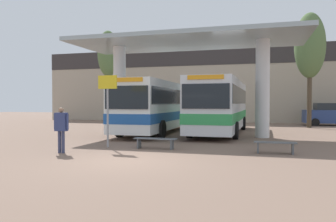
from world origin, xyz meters
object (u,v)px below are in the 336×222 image
Objects in this scene: waiting_bench_mid_platform at (275,145)px; transit_bus_left_bay at (157,105)px; transit_bus_center_bay at (220,104)px; info_sign_platform at (108,96)px; parked_car_street at (329,115)px; poplar_tree_behind_left at (310,47)px; waiting_bench_near_pillar at (155,141)px; pedestrian_waiting at (61,125)px; poplar_tree_behind_right at (108,55)px.

transit_bus_left_bay is at bearing 134.62° from waiting_bench_mid_platform.
transit_bus_center_bay reaches higher than transit_bus_left_bay.
info_sign_platform is 22.13m from parked_car_street.
waiting_bench_near_pillar is at bearing -118.62° from poplar_tree_behind_left.
waiting_bench_near_pillar is 1.04× the size of pedestrian_waiting.
pedestrian_waiting is (-0.95, -9.52, -0.75)m from transit_bus_left_bay.
waiting_bench_near_pillar is 0.22× the size of poplar_tree_behind_right.
transit_bus_center_bay is at bearing 110.76° from waiting_bench_mid_platform.
info_sign_platform is 16.60m from poplar_tree_behind_right.
waiting_bench_mid_platform is 0.50× the size of info_sign_platform.
transit_bus_left_bay is 16.52m from parked_car_street.
pedestrian_waiting is at bearing 64.87° from transit_bus_center_bay.
pedestrian_waiting is at bearing -145.86° from waiting_bench_near_pillar.
poplar_tree_behind_right is 2.01× the size of parked_car_street.
poplar_tree_behind_right reaches higher than waiting_bench_near_pillar.
poplar_tree_behind_left is at bearing 2.05° from poplar_tree_behind_right.
waiting_bench_mid_platform is 8.51m from pedestrian_waiting.
waiting_bench_mid_platform is at bearing 16.27° from pedestrian_waiting.
transit_bus_left_bay is at bearing -143.97° from poplar_tree_behind_left.
poplar_tree_behind_left reaches higher than poplar_tree_behind_right.
info_sign_platform is at bearing 64.99° from pedestrian_waiting.
transit_bus_left_bay is 2.50× the size of parked_car_street.
info_sign_platform reaches higher than pedestrian_waiting.
transit_bus_center_bay is at bearing -28.29° from poplar_tree_behind_right.
transit_bus_center_bay is (4.10, 0.95, 0.04)m from transit_bus_left_bay.
transit_bus_left_bay is 10.90m from poplar_tree_behind_right.
poplar_tree_behind_right reaches higher than parked_car_street.
pedestrian_waiting is at bearing 83.50° from transit_bus_left_bay.
poplar_tree_behind_left reaches higher than transit_bus_left_bay.
waiting_bench_near_pillar is at bearing -56.92° from poplar_tree_behind_right.
waiting_bench_mid_platform is 18.89m from parked_car_street.
poplar_tree_behind_right is 20.61m from parked_car_street.
transit_bus_left_bay is 13.69m from poplar_tree_behind_left.
pedestrian_waiting is at bearing -127.54° from parked_car_street.
waiting_bench_mid_platform is at bearing -110.18° from parked_car_street.
poplar_tree_behind_left is (3.17, 14.91, 6.18)m from waiting_bench_mid_platform.
transit_bus_left_bay reaches higher than waiting_bench_near_pillar.
parked_car_street is (13.40, 20.33, -0.14)m from pedestrian_waiting.
waiting_bench_mid_platform is (4.97, 0.00, -0.01)m from waiting_bench_near_pillar.
transit_bus_center_bay is 6.12× the size of waiting_bench_near_pillar.
info_sign_platform is at bearing -63.79° from poplar_tree_behind_right.
transit_bus_center_bay is 9.35m from info_sign_platform.
poplar_tree_behind_left is 6.75m from parked_car_street.
transit_bus_center_bay reaches higher than info_sign_platform.
transit_bus_center_bay is at bearing 65.62° from pedestrian_waiting.
pedestrian_waiting is 0.42× the size of parked_car_street.
parked_car_street reaches higher than waiting_bench_mid_platform.
pedestrian_waiting is at bearing -116.35° from info_sign_platform.
info_sign_platform is 18.74m from poplar_tree_behind_left.
waiting_bench_mid_platform is (7.24, -7.34, -1.51)m from transit_bus_left_bay.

